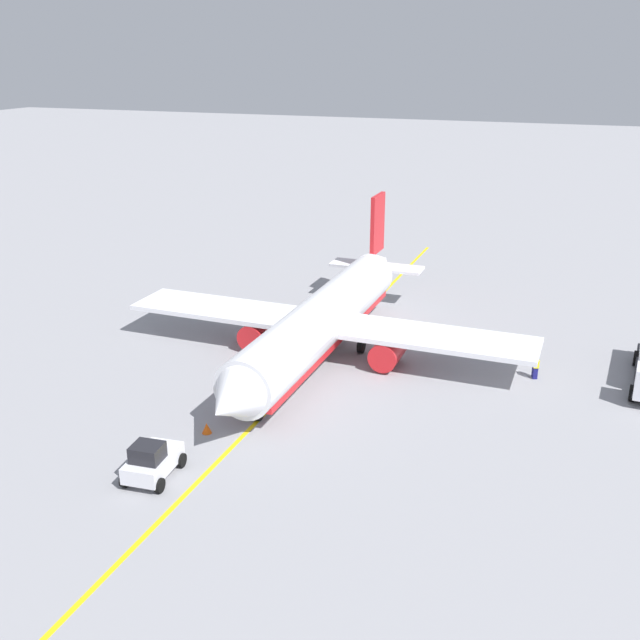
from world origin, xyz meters
name	(u,v)px	position (x,y,z in m)	size (l,w,h in m)	color
ground_plane	(320,357)	(0.00, 0.00, 0.00)	(400.00, 400.00, 0.00)	#939399
airplane	(322,321)	(-0.48, 0.01, 2.74)	(33.37, 31.51, 9.83)	white
pushback_tug	(152,461)	(18.57, -2.74, 1.01)	(3.75, 2.57, 2.20)	silver
refueling_worker	(535,367)	(-1.79, 15.45, 0.82)	(0.61, 0.52, 1.71)	navy
safety_cone_nose	(207,428)	(13.24, -2.38, 0.33)	(0.60, 0.60, 0.66)	#F2590F
taxi_line_marking	(320,357)	(0.00, 0.00, 0.01)	(70.12, 0.30, 0.01)	yellow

